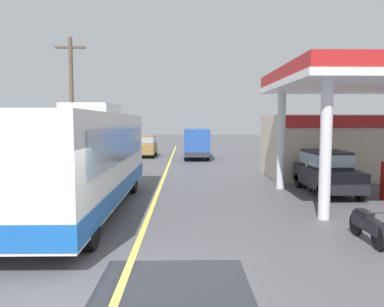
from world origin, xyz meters
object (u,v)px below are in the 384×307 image
at_px(minibus_opposing_lane, 196,141).
at_px(motorcycle_parked_forecourt, 367,225).
at_px(car_at_pump, 326,170).
at_px(pedestrian_near_pump, 312,171).
at_px(coach_bus_main, 86,161).
at_px(car_trailing_behind_bus, 146,145).

relative_size(minibus_opposing_lane, motorcycle_parked_forecourt, 3.41).
xyz_separation_m(car_at_pump, minibus_opposing_lane, (-5.14, 15.40, 0.46)).
bearing_deg(car_at_pump, minibus_opposing_lane, 108.46).
bearing_deg(pedestrian_near_pump, coach_bus_main, -159.73).
height_order(minibus_opposing_lane, pedestrian_near_pump, minibus_opposing_lane).
xyz_separation_m(coach_bus_main, car_at_pump, (9.41, 3.06, -0.71)).
xyz_separation_m(motorcycle_parked_forecourt, pedestrian_near_pump, (0.87, 6.73, 0.49)).
height_order(car_at_pump, car_trailing_behind_bus, same).
height_order(coach_bus_main, minibus_opposing_lane, coach_bus_main).
distance_m(coach_bus_main, motorcycle_parked_forecourt, 8.80).
bearing_deg(car_at_pump, pedestrian_near_pump, 158.94).
bearing_deg(pedestrian_near_pump, car_trailing_behind_bus, 118.23).
xyz_separation_m(car_at_pump, car_trailing_behind_bus, (-9.50, 16.88, 0.00)).
distance_m(car_at_pump, minibus_opposing_lane, 16.25).
relative_size(car_at_pump, minibus_opposing_lane, 0.69).
height_order(car_at_pump, motorcycle_parked_forecourt, car_at_pump).
bearing_deg(coach_bus_main, motorcycle_parked_forecourt, -23.43).
distance_m(car_at_pump, pedestrian_near_pump, 0.59).
xyz_separation_m(minibus_opposing_lane, pedestrian_near_pump, (4.60, -15.19, -0.54)).
height_order(motorcycle_parked_forecourt, car_trailing_behind_bus, car_trailing_behind_bus).
bearing_deg(coach_bus_main, minibus_opposing_lane, 76.99).
height_order(pedestrian_near_pump, car_trailing_behind_bus, car_trailing_behind_bus).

